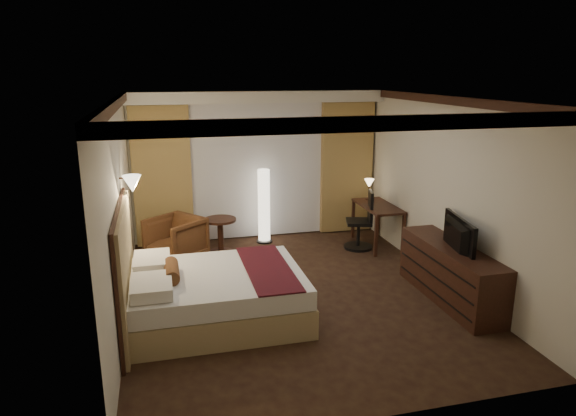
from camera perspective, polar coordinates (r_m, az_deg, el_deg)
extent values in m
cube|color=black|center=(7.30, 0.78, -9.55)|extent=(4.50, 5.50, 0.01)
cube|color=white|center=(6.65, 0.86, 12.13)|extent=(4.50, 5.50, 0.01)
cube|color=beige|center=(9.47, -3.49, 4.75)|extent=(4.50, 0.02, 2.70)
cube|color=beige|center=(6.65, -18.26, -0.43)|extent=(0.02, 5.50, 2.70)
cube|color=beige|center=(7.73, 17.17, 1.74)|extent=(0.02, 5.50, 2.70)
cube|color=white|center=(9.09, -3.31, 12.25)|extent=(4.50, 0.50, 0.20)
cube|color=silver|center=(9.41, -3.39, 4.07)|extent=(2.48, 0.04, 2.45)
cube|color=tan|center=(9.20, -13.79, 3.40)|extent=(1.00, 0.14, 2.45)
cube|color=tan|center=(9.81, 6.51, 4.45)|extent=(1.00, 0.14, 2.45)
imported|color=#523518|center=(8.62, -12.40, -3.14)|extent=(1.05, 1.06, 0.80)
imported|color=black|center=(7.10, 17.82, -1.97)|extent=(0.74, 1.07, 0.13)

